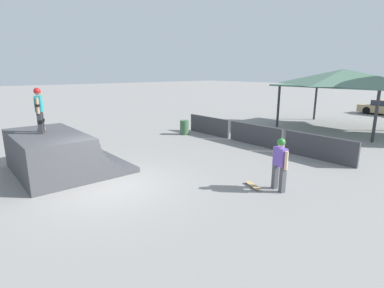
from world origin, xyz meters
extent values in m
plane|color=gray|center=(0.00, 0.00, 0.00)|extent=(160.00, 160.00, 0.00)
cube|color=#424247|center=(-2.69, -0.38, 0.09)|extent=(4.11, 3.72, 0.19)
cube|color=#424247|center=(-2.69, -0.74, 0.28)|extent=(4.11, 2.99, 0.19)
cube|color=#424247|center=(-2.69, -0.87, 0.47)|extent=(4.11, 2.72, 0.19)
cube|color=#424247|center=(-2.69, -0.96, 0.66)|extent=(4.11, 2.54, 0.19)
cube|color=#424247|center=(-2.69, -1.03, 0.85)|extent=(4.11, 2.41, 0.19)
cube|color=#424247|center=(-2.69, -1.07, 1.04)|extent=(4.11, 2.32, 0.19)
cube|color=#424247|center=(-2.69, -1.11, 1.22)|extent=(4.11, 2.26, 0.19)
cube|color=#424247|center=(-2.69, -1.12, 1.41)|extent=(4.11, 2.22, 0.19)
cylinder|color=silver|center=(-2.69, -0.02, 1.47)|extent=(4.03, 0.07, 0.07)
cube|color=#2D2D33|center=(-2.76, -1.28, 1.90)|extent=(0.19, 0.19, 0.79)
cube|color=black|center=(-2.75, -1.25, 1.95)|extent=(0.22, 0.19, 0.11)
cube|color=#2D2D33|center=(-3.08, -1.15, 1.90)|extent=(0.19, 0.19, 0.79)
cube|color=black|center=(-3.07, -1.12, 1.95)|extent=(0.22, 0.19, 0.11)
cube|color=teal|center=(-2.92, -1.21, 2.57)|extent=(0.48, 0.36, 0.56)
cylinder|color=#A87A5B|center=(-2.67, -1.31, 2.53)|extent=(0.14, 0.14, 0.56)
cylinder|color=black|center=(-2.67, -1.31, 2.54)|extent=(0.21, 0.21, 0.08)
cylinder|color=#A87A5B|center=(-3.17, -1.11, 2.53)|extent=(0.14, 0.14, 0.56)
cylinder|color=black|center=(-3.17, -1.11, 2.54)|extent=(0.21, 0.21, 0.08)
sphere|color=#A87A5B|center=(-2.92, -1.21, 2.99)|extent=(0.22, 0.22, 0.22)
sphere|color=#B21919|center=(-2.92, -1.21, 3.02)|extent=(0.24, 0.24, 0.24)
cylinder|color=green|center=(-3.19, -1.04, 1.53)|extent=(0.06, 0.04, 0.05)
cylinder|color=green|center=(-3.22, -1.18, 1.53)|extent=(0.06, 0.04, 0.05)
cylinder|color=green|center=(-3.68, -0.93, 1.53)|extent=(0.06, 0.04, 0.05)
cylinder|color=green|center=(-3.72, -1.07, 1.53)|extent=(0.06, 0.04, 0.05)
cube|color=tan|center=(-3.45, -1.06, 1.57)|extent=(0.84, 0.38, 0.02)
cube|color=tan|center=(-3.09, -1.14, 1.59)|extent=(0.14, 0.22, 0.02)
cube|color=#4C4C51|center=(3.57, 4.03, 0.41)|extent=(0.19, 0.19, 0.82)
cube|color=#4C4C51|center=(3.91, 3.92, 0.41)|extent=(0.19, 0.19, 0.82)
cube|color=#6B4CB7|center=(3.74, 3.97, 1.11)|extent=(0.49, 0.34, 0.58)
cylinder|color=beige|center=(3.47, 4.05, 1.07)|extent=(0.14, 0.14, 0.58)
cylinder|color=beige|center=(4.00, 3.90, 1.07)|extent=(0.14, 0.14, 0.58)
sphere|color=beige|center=(3.74, 3.97, 1.55)|extent=(0.23, 0.23, 0.23)
sphere|color=#337F33|center=(3.74, 3.97, 1.58)|extent=(0.25, 0.25, 0.25)
cylinder|color=blue|center=(3.29, 3.56, 0.03)|extent=(0.06, 0.05, 0.05)
cylinder|color=blue|center=(3.24, 3.43, 0.03)|extent=(0.06, 0.05, 0.05)
cylinder|color=blue|center=(2.85, 3.74, 0.03)|extent=(0.06, 0.05, 0.05)
cylinder|color=blue|center=(2.80, 3.61, 0.03)|extent=(0.06, 0.05, 0.05)
cube|color=tan|center=(3.04, 3.58, 0.06)|extent=(0.78, 0.47, 0.02)
cube|color=tan|center=(3.37, 3.45, 0.08)|extent=(0.16, 0.22, 0.02)
cube|color=#3D3D42|center=(-4.08, 8.24, 0.53)|extent=(3.24, 0.12, 1.05)
cube|color=#3D3D42|center=(-0.62, 8.24, 0.53)|extent=(3.24, 0.12, 1.05)
cube|color=#3D3D42|center=(2.83, 8.24, 0.53)|extent=(3.24, 0.12, 1.05)
cylinder|color=#2D2D33|center=(-2.90, 13.53, 1.37)|extent=(0.16, 0.16, 2.75)
cylinder|color=#2D2D33|center=(3.07, 13.53, 1.37)|extent=(0.16, 0.16, 2.75)
cylinder|color=#2D2D33|center=(-2.90, 18.44, 1.37)|extent=(0.16, 0.16, 2.75)
cube|color=#4C705B|center=(0.08, 15.98, 2.80)|extent=(7.03, 5.77, 0.10)
pyramid|color=#4C705B|center=(0.08, 15.98, 3.34)|extent=(6.89, 5.66, 0.99)
cylinder|color=#385B3D|center=(-4.97, 7.07, 0.42)|extent=(0.52, 0.52, 0.85)
cylinder|color=black|center=(-1.41, 26.33, 0.32)|extent=(0.65, 0.23, 0.64)
cylinder|color=black|center=(-1.48, 24.86, 0.32)|extent=(0.65, 0.23, 0.64)
camera|label=1|loc=(8.85, -3.88, 3.71)|focal=28.00mm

